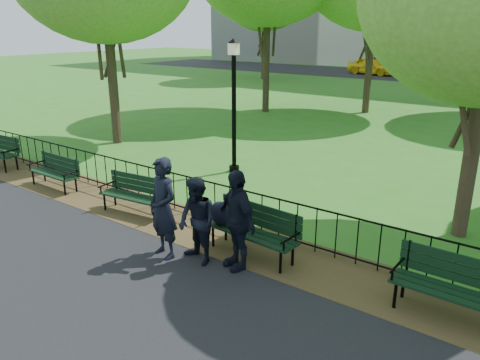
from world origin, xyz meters
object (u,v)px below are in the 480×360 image
Objects in this scene: person_right at (237,220)px; taxi at (372,66)px; park_bench_left_a at (136,190)px; park_bench_right_a at (460,283)px; person_mid at (197,221)px; lamppost at (234,102)px; person_left at (163,208)px; park_bench_main at (239,220)px; park_bench_left_b at (56,168)px.

person_right is 35.07m from taxi.
park_bench_right_a is (6.75, -0.01, 0.05)m from park_bench_left_a.
person_right is at bearing -148.92° from taxi.
park_bench_right_a is at bearing -143.32° from taxi.
person_right is at bearing 37.11° from person_mid.
taxi is at bearing 113.88° from park_bench_right_a.
lamppost is 5.48m from person_left.
person_mid is (-0.33, -0.78, 0.15)m from park_bench_main.
park_bench_left_a is at bearing -178.94° from park_bench_main.
park_bench_right_a reaches higher than park_bench_left_a.
park_bench_right_a is at bearing 33.83° from person_right.
park_bench_left_b is at bearing 179.12° from person_left.
park_bench_left_a is 2.33m from person_left.
person_mid reaches higher than park_bench_left_b.
park_bench_right_a is 4.88m from person_left.
taxi is at bearing 130.77° from person_right.
park_bench_right_a is (3.76, 0.14, -0.05)m from park_bench_main.
park_bench_left_a is at bearing -168.15° from person_right.
park_bench_left_a is (-2.99, 0.15, -0.11)m from park_bench_main.
park_bench_right_a is at bearing 0.46° from park_bench_left_b.
person_mid is at bearing -133.76° from person_right.
person_left reaches higher than park_bench_right_a.
park_bench_main is 1.14× the size of park_bench_left_b.
person_right is (0.65, 0.28, 0.10)m from person_mid.
park_bench_left_b is at bearing -176.93° from park_bench_main.
lamppost is at bearing 84.86° from park_bench_left_a.
person_mid is at bearing -150.06° from taxi.
person_right reaches higher than park_bench_right_a.
taxi is (-10.61, 33.42, -0.16)m from person_right.
park_bench_main is 1.09× the size of park_bench_left_a.
park_bench_main is 34.49m from taxi.
park_bench_left_a is 6.75m from park_bench_right_a.
taxi is (-14.05, 32.77, 0.15)m from park_bench_right_a.
person_mid is at bearing -8.72° from park_bench_left_b.
person_left is 1.37m from person_right.
person_right reaches higher than park_bench_left_a.
person_mid reaches higher than park_bench_left_a.
person_left is at bearing -11.73° from park_bench_left_b.
park_bench_left_a is 33.57m from taxi.
park_bench_left_a is 2.96m from park_bench_left_b.
park_bench_left_b is (-2.96, -0.06, -0.01)m from park_bench_left_a.
park_bench_main is 2.99m from park_bench_left_a.
lamppost is (-0.13, 3.82, 1.48)m from park_bench_left_a.
lamppost reaches higher than person_mid.
person_right is (3.31, -0.66, 0.36)m from park_bench_left_a.
park_bench_left_b is 5.69m from person_mid.
park_bench_main is at bearing -177.17° from park_bench_right_a.
person_mid is 0.37× the size of taxi.
person_left reaches higher than taxi.
person_left reaches higher than park_bench_main.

